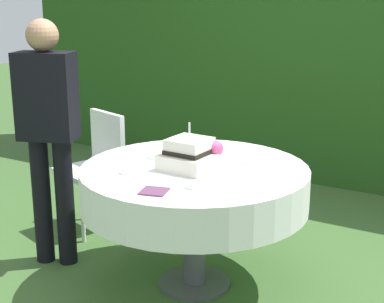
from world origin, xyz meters
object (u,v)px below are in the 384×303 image
at_px(napkin_stack, 154,191).
at_px(garden_chair, 97,160).
at_px(serving_plate_right, 196,186).
at_px(wedding_cake, 191,155).
at_px(serving_plate_left, 157,157).
at_px(serving_plate_near, 129,172).
at_px(cake_table, 195,187).
at_px(standing_person, 48,127).
at_px(serving_plate_far, 249,161).

height_order(napkin_stack, garden_chair, garden_chair).
xyz_separation_m(serving_plate_right, garden_chair, (-1.28, 0.71, -0.23)).
xyz_separation_m(wedding_cake, garden_chair, (-1.09, 0.45, -0.30)).
distance_m(serving_plate_left, serving_plate_right, 0.61).
bearing_deg(serving_plate_right, serving_plate_near, 178.41).
relative_size(wedding_cake, serving_plate_right, 2.56).
distance_m(cake_table, napkin_stack, 0.50).
bearing_deg(wedding_cake, standing_person, -170.60).
height_order(serving_plate_near, serving_plate_far, same).
distance_m(serving_plate_near, garden_chair, 1.11).
distance_m(cake_table, serving_plate_left, 0.33).
distance_m(serving_plate_near, serving_plate_left, 0.35).
height_order(wedding_cake, serving_plate_right, wedding_cake).
distance_m(serving_plate_far, serving_plate_right, 0.56).
height_order(wedding_cake, serving_plate_near, wedding_cake).
relative_size(wedding_cake, napkin_stack, 2.32).
relative_size(serving_plate_far, napkin_stack, 0.92).
relative_size(serving_plate_left, standing_person, 0.08).
distance_m(serving_plate_left, napkin_stack, 0.64).
relative_size(wedding_cake, serving_plate_far, 2.53).
height_order(cake_table, serving_plate_left, serving_plate_left).
height_order(wedding_cake, garden_chair, wedding_cake).
bearing_deg(standing_person, serving_plate_right, -5.42).
height_order(serving_plate_left, standing_person, standing_person).
bearing_deg(napkin_stack, serving_plate_left, 122.80).
bearing_deg(garden_chair, standing_person, -77.91).
height_order(serving_plate_far, garden_chair, garden_chair).
distance_m(cake_table, garden_chair, 1.17).
bearing_deg(serving_plate_left, wedding_cake, -17.19).
distance_m(wedding_cake, serving_plate_near, 0.37).
bearing_deg(wedding_cake, napkin_stack, -84.01).
bearing_deg(napkin_stack, garden_chair, 141.82).
distance_m(serving_plate_far, garden_chair, 1.35).
height_order(napkin_stack, standing_person, standing_person).
relative_size(wedding_cake, standing_person, 0.19).
bearing_deg(serving_plate_near, standing_person, 172.12).
bearing_deg(serving_plate_far, garden_chair, 173.41).
xyz_separation_m(serving_plate_far, serving_plate_left, (-0.53, -0.20, 0.00)).
distance_m(serving_plate_far, standing_person, 1.28).
bearing_deg(standing_person, serving_plate_left, 20.94).
bearing_deg(napkin_stack, standing_person, 164.04).
bearing_deg(serving_plate_far, standing_person, -159.15).
bearing_deg(napkin_stack, serving_plate_right, 50.31).
height_order(wedding_cake, serving_plate_left, wedding_cake).
bearing_deg(wedding_cake, serving_plate_far, 51.98).
bearing_deg(garden_chair, cake_table, -20.55).
xyz_separation_m(cake_table, serving_plate_near, (-0.26, -0.29, 0.13)).
distance_m(wedding_cake, serving_plate_left, 0.32).
height_order(serving_plate_right, garden_chair, garden_chair).
distance_m(wedding_cake, standing_person, 0.98).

